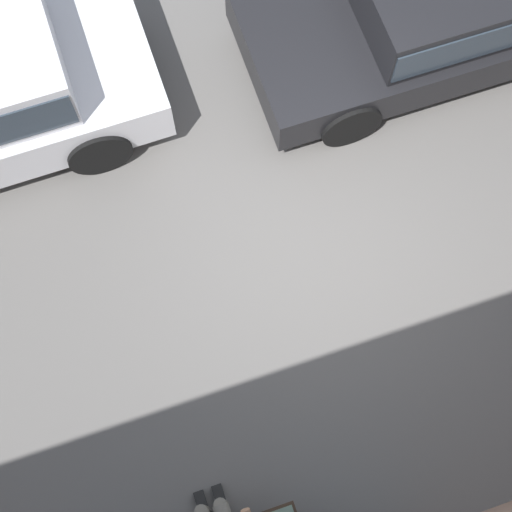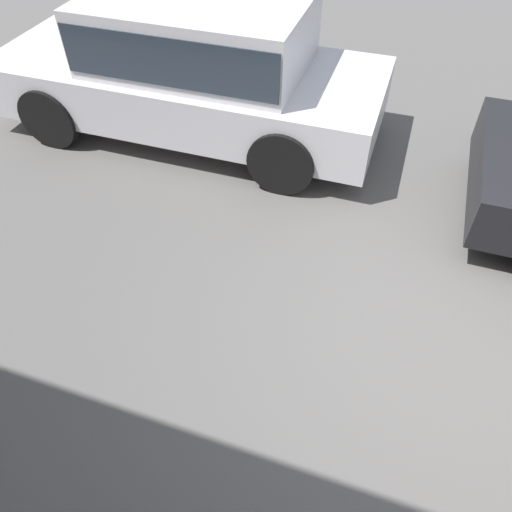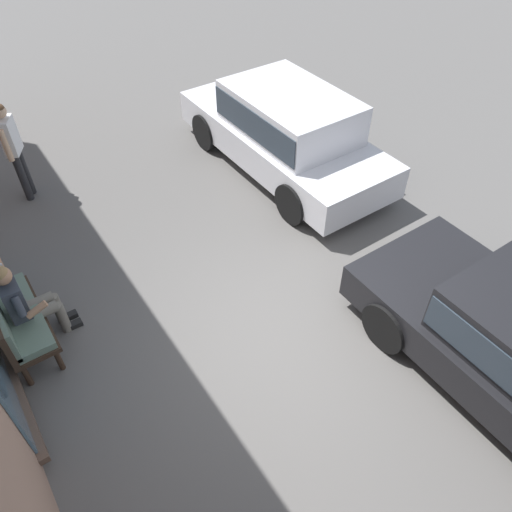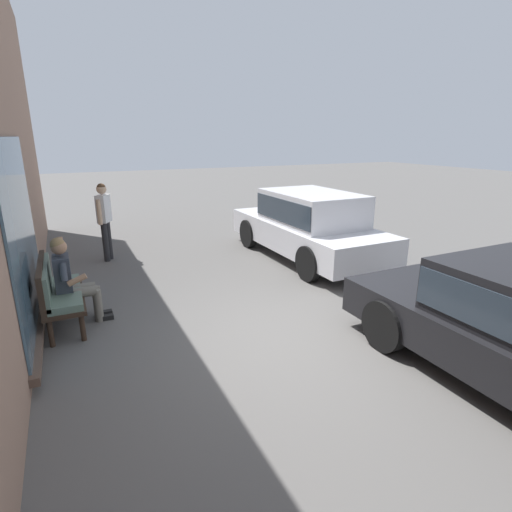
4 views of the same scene
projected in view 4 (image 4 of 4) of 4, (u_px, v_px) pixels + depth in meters
The scene contains 5 objects.
ground_plane at pixel (290, 338), 5.58m from camera, with size 60.00×60.00×0.00m, color #565451.
bench at pixel (56, 290), 5.79m from camera, with size 1.45×0.55×1.00m.
person_on_phone at pixel (71, 279), 5.84m from camera, with size 0.73×0.74×1.33m.
parked_car_mid at pixel (309, 222), 9.01m from camera, with size 4.44×1.87×1.53m.
pedestrian_standing at pixel (104, 216), 8.81m from camera, with size 0.50×0.35×1.73m.
Camera 4 is at (-4.32, 2.60, 2.71)m, focal length 28.00 mm.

